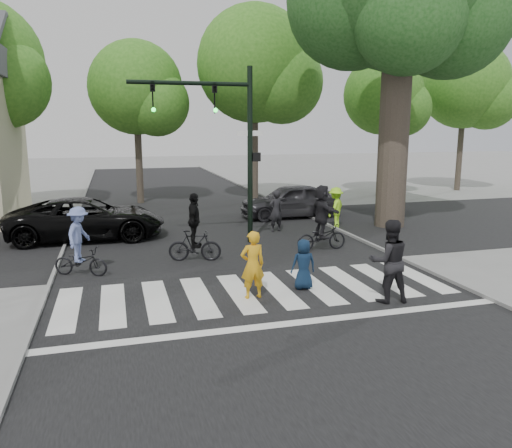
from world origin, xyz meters
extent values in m
plane|color=gray|center=(0.00, 0.00, 0.00)|extent=(120.00, 120.00, 0.00)
cube|color=black|center=(0.00, 5.00, 0.01)|extent=(10.00, 70.00, 0.01)
cube|color=black|center=(0.00, 8.00, 0.01)|extent=(70.00, 10.00, 0.01)
cube|color=gray|center=(-5.05, 5.00, 0.05)|extent=(0.10, 70.00, 0.10)
cube|color=gray|center=(5.05, 5.00, 0.05)|extent=(0.10, 70.00, 0.10)
cube|color=silver|center=(-4.50, 1.00, 0.01)|extent=(0.55, 3.00, 0.01)
cube|color=silver|center=(-3.50, 1.00, 0.01)|extent=(0.55, 3.00, 0.01)
cube|color=silver|center=(-2.50, 1.00, 0.01)|extent=(0.55, 3.00, 0.01)
cube|color=silver|center=(-1.50, 1.00, 0.01)|extent=(0.55, 3.00, 0.01)
cube|color=silver|center=(-0.50, 1.00, 0.01)|extent=(0.55, 3.00, 0.01)
cube|color=silver|center=(0.50, 1.00, 0.01)|extent=(0.55, 3.00, 0.01)
cube|color=silver|center=(1.50, 1.00, 0.01)|extent=(0.55, 3.00, 0.01)
cube|color=silver|center=(2.50, 1.00, 0.01)|extent=(0.55, 3.00, 0.01)
cube|color=silver|center=(3.50, 1.00, 0.01)|extent=(0.55, 3.00, 0.01)
cube|color=silver|center=(4.50, 1.00, 0.01)|extent=(0.55, 3.00, 0.01)
cube|color=silver|center=(0.00, -1.20, 0.01)|extent=(10.00, 0.30, 0.01)
cylinder|color=black|center=(1.20, 6.20, 3.00)|extent=(0.18, 0.18, 6.00)
cylinder|color=black|center=(-0.80, 6.20, 5.40)|extent=(4.00, 0.14, 0.14)
imported|color=black|center=(0.00, 6.20, 4.95)|extent=(0.16, 0.20, 1.00)
sphere|color=#19E533|center=(0.00, 6.08, 4.55)|extent=(0.14, 0.14, 0.14)
imported|color=black|center=(-2.00, 6.20, 4.95)|extent=(0.16, 0.20, 1.00)
sphere|color=#19E533|center=(-2.00, 6.08, 4.55)|extent=(0.14, 0.14, 0.14)
cube|color=black|center=(1.42, 6.20, 3.00)|extent=(0.28, 0.18, 0.30)
cube|color=#FF660C|center=(1.53, 6.20, 3.00)|extent=(0.02, 0.14, 0.20)
cube|color=white|center=(1.20, 6.20, 3.80)|extent=(0.90, 0.04, 0.18)
cylinder|color=brown|center=(7.50, 7.50, 3.50)|extent=(1.20, 1.20, 7.00)
cylinder|color=brown|center=(7.80, 7.30, 6.50)|extent=(1.29, 1.74, 2.93)
sphere|color=#174614|center=(9.30, 6.90, 8.20)|extent=(4.80, 4.80, 4.80)
sphere|color=#174614|center=(6.00, 8.50, 8.80)|extent=(5.20, 5.20, 5.20)
sphere|color=#174614|center=(7.00, 6.10, 7.80)|extent=(4.00, 4.00, 4.00)
sphere|color=#31701C|center=(-7.84, 14.83, 5.98)|extent=(4.06, 4.06, 4.06)
cylinder|color=brown|center=(-2.00, 16.80, 2.80)|extent=(0.36, 0.36, 5.60)
sphere|color=#31701C|center=(-2.00, 16.80, 6.00)|extent=(4.80, 4.80, 4.80)
sphere|color=#31701C|center=(-1.04, 16.08, 5.20)|extent=(3.36, 3.36, 3.36)
cylinder|color=brown|center=(4.00, 15.50, 3.36)|extent=(0.36, 0.36, 6.72)
sphere|color=#31701C|center=(4.00, 15.50, 7.20)|extent=(6.00, 6.00, 6.00)
sphere|color=#31701C|center=(5.20, 14.60, 6.24)|extent=(4.20, 4.20, 4.20)
cylinder|color=brown|center=(12.00, 16.30, 2.73)|extent=(0.36, 0.36, 5.46)
sphere|color=#31701C|center=(12.00, 16.30, 5.85)|extent=(4.60, 4.60, 4.60)
sphere|color=#31701C|center=(12.92, 15.61, 5.07)|extent=(3.22, 3.22, 3.22)
cylinder|color=brown|center=(18.00, 16.90, 3.08)|extent=(0.36, 0.36, 6.16)
sphere|color=#31701C|center=(18.00, 16.90, 6.60)|extent=(5.40, 5.40, 5.40)
sphere|color=#31701C|center=(19.08, 16.09, 5.72)|extent=(3.78, 3.78, 3.78)
imported|color=gold|center=(-0.28, 0.55, 0.82)|extent=(0.62, 0.43, 1.64)
imported|color=#0E2038|center=(1.12, 0.86, 0.64)|extent=(0.64, 0.43, 1.28)
imported|color=black|center=(2.68, -0.54, 0.98)|extent=(1.04, 0.86, 1.95)
imported|color=black|center=(-4.32, 3.61, 0.40)|extent=(1.59, 1.09, 0.79)
imported|color=#6575B0|center=(-4.32, 3.61, 1.16)|extent=(0.91, 1.13, 1.52)
imported|color=black|center=(-1.07, 4.26, 0.48)|extent=(1.65, 0.84, 0.96)
imported|color=black|center=(-1.07, 4.26, 1.26)|extent=(0.64, 1.04, 1.65)
imported|color=black|center=(3.16, 4.46, 0.45)|extent=(1.73, 0.65, 0.90)
imported|color=black|center=(3.16, 4.46, 1.31)|extent=(0.56, 1.61, 1.72)
imported|color=black|center=(-4.34, 8.32, 0.76)|extent=(5.52, 2.63, 1.52)
imported|color=#313035|center=(4.22, 10.48, 0.76)|extent=(4.45, 1.80, 1.52)
imported|color=#A9FF25|center=(5.14, 7.68, 0.83)|extent=(1.20, 1.19, 1.66)
imported|color=black|center=(2.63, 7.70, 0.81)|extent=(0.67, 0.53, 1.62)
camera|label=1|loc=(-3.32, -10.38, 4.02)|focal=35.00mm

